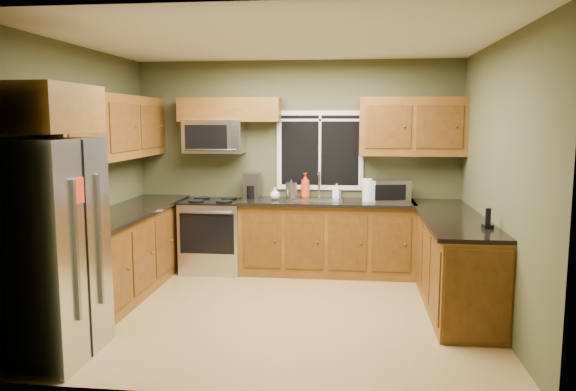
% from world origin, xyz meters
% --- Properties ---
extents(floor, '(4.20, 4.20, 0.00)m').
position_xyz_m(floor, '(0.00, 0.00, 0.00)').
color(floor, olive).
rests_on(floor, ground).
extents(ceiling, '(4.20, 4.20, 0.00)m').
position_xyz_m(ceiling, '(0.00, 0.00, 2.70)').
color(ceiling, white).
rests_on(ceiling, back_wall).
extents(back_wall, '(4.20, 0.00, 4.20)m').
position_xyz_m(back_wall, '(0.00, 1.80, 1.35)').
color(back_wall, '#464729').
rests_on(back_wall, ground).
extents(front_wall, '(4.20, 0.00, 4.20)m').
position_xyz_m(front_wall, '(0.00, -1.80, 1.35)').
color(front_wall, '#464729').
rests_on(front_wall, ground).
extents(left_wall, '(0.00, 3.60, 3.60)m').
position_xyz_m(left_wall, '(-2.10, 0.00, 1.35)').
color(left_wall, '#464729').
rests_on(left_wall, ground).
extents(right_wall, '(0.00, 3.60, 3.60)m').
position_xyz_m(right_wall, '(2.10, 0.00, 1.35)').
color(right_wall, '#464729').
rests_on(right_wall, ground).
extents(window, '(1.12, 0.03, 1.02)m').
position_xyz_m(window, '(0.30, 1.78, 1.55)').
color(window, white).
rests_on(window, back_wall).
extents(base_cabinets_left, '(0.60, 2.65, 0.90)m').
position_xyz_m(base_cabinets_left, '(-1.80, 0.48, 0.45)').
color(base_cabinets_left, brown).
rests_on(base_cabinets_left, ground).
extents(countertop_left, '(0.65, 2.65, 0.04)m').
position_xyz_m(countertop_left, '(-1.78, 0.48, 0.92)').
color(countertop_left, black).
rests_on(countertop_left, base_cabinets_left).
extents(base_cabinets_back, '(2.17, 0.60, 0.90)m').
position_xyz_m(base_cabinets_back, '(0.42, 1.50, 0.45)').
color(base_cabinets_back, brown).
rests_on(base_cabinets_back, ground).
extents(countertop_back, '(2.17, 0.65, 0.04)m').
position_xyz_m(countertop_back, '(0.42, 1.48, 0.92)').
color(countertop_back, black).
rests_on(countertop_back, base_cabinets_back).
extents(base_cabinets_peninsula, '(0.60, 2.52, 0.90)m').
position_xyz_m(base_cabinets_peninsula, '(1.80, 0.54, 0.45)').
color(base_cabinets_peninsula, brown).
rests_on(base_cabinets_peninsula, ground).
extents(countertop_peninsula, '(0.65, 2.50, 0.04)m').
position_xyz_m(countertop_peninsula, '(1.78, 0.55, 0.92)').
color(countertop_peninsula, black).
rests_on(countertop_peninsula, base_cabinets_peninsula).
extents(upper_cabinets_left, '(0.33, 2.65, 0.72)m').
position_xyz_m(upper_cabinets_left, '(-1.94, 0.48, 1.86)').
color(upper_cabinets_left, brown).
rests_on(upper_cabinets_left, left_wall).
extents(upper_cabinets_back_left, '(1.30, 0.33, 0.30)m').
position_xyz_m(upper_cabinets_back_left, '(-0.85, 1.64, 2.07)').
color(upper_cabinets_back_left, brown).
rests_on(upper_cabinets_back_left, back_wall).
extents(upper_cabinets_back_right, '(1.30, 0.33, 0.72)m').
position_xyz_m(upper_cabinets_back_right, '(1.45, 1.64, 1.86)').
color(upper_cabinets_back_right, brown).
rests_on(upper_cabinets_back_right, back_wall).
extents(upper_cabinet_over_fridge, '(0.72, 0.90, 0.38)m').
position_xyz_m(upper_cabinet_over_fridge, '(-1.74, -1.30, 2.03)').
color(upper_cabinet_over_fridge, brown).
rests_on(upper_cabinet_over_fridge, left_wall).
extents(refrigerator, '(0.74, 0.90, 1.80)m').
position_xyz_m(refrigerator, '(-1.74, -1.30, 0.90)').
color(refrigerator, '#B7B7BC').
rests_on(refrigerator, ground).
extents(range, '(0.76, 0.69, 0.94)m').
position_xyz_m(range, '(-1.05, 1.47, 0.47)').
color(range, '#B7B7BC').
rests_on(range, ground).
extents(microwave, '(0.76, 0.41, 0.42)m').
position_xyz_m(microwave, '(-1.05, 1.61, 1.73)').
color(microwave, '#B7B7BC').
rests_on(microwave, back_wall).
extents(sink, '(0.60, 0.42, 0.36)m').
position_xyz_m(sink, '(0.30, 1.49, 0.95)').
color(sink, slate).
rests_on(sink, countertop_back).
extents(toaster_oven, '(0.51, 0.44, 0.28)m').
position_xyz_m(toaster_oven, '(1.18, 1.44, 1.08)').
color(toaster_oven, '#B7B7BC').
rests_on(toaster_oven, countertop_back).
extents(coffee_maker, '(0.20, 0.27, 0.33)m').
position_xyz_m(coffee_maker, '(-0.56, 1.59, 1.09)').
color(coffee_maker, slate).
rests_on(coffee_maker, countertop_back).
extents(kettle, '(0.19, 0.19, 0.26)m').
position_xyz_m(kettle, '(-0.05, 1.58, 1.06)').
color(kettle, '#B7B7BC').
rests_on(kettle, countertop_back).
extents(paper_towel_roll, '(0.14, 0.14, 0.31)m').
position_xyz_m(paper_towel_roll, '(0.91, 1.47, 1.08)').
color(paper_towel_roll, white).
rests_on(paper_towel_roll, countertop_back).
extents(soap_bottle_a, '(0.16, 0.16, 0.32)m').
position_xyz_m(soap_bottle_a, '(0.12, 1.69, 1.10)').
color(soap_bottle_a, red).
rests_on(soap_bottle_a, countertop_back).
extents(soap_bottle_b, '(0.11, 0.11, 0.19)m').
position_xyz_m(soap_bottle_b, '(0.53, 1.70, 1.03)').
color(soap_bottle_b, white).
rests_on(soap_bottle_b, countertop_back).
extents(soap_bottle_c, '(0.14, 0.14, 0.16)m').
position_xyz_m(soap_bottle_c, '(-0.25, 1.50, 1.02)').
color(soap_bottle_c, white).
rests_on(soap_bottle_c, countertop_back).
extents(cordless_phone, '(0.10, 0.10, 0.19)m').
position_xyz_m(cordless_phone, '(1.98, -0.17, 1.00)').
color(cordless_phone, black).
rests_on(cordless_phone, countertop_peninsula).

